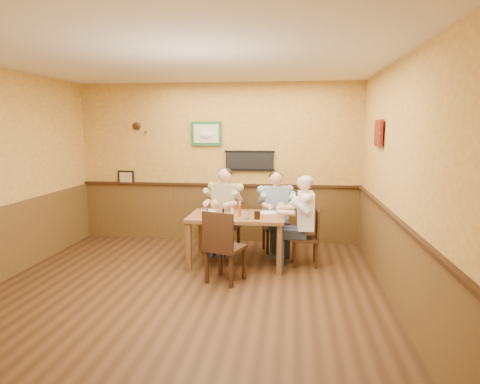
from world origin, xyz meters
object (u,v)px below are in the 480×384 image
at_px(chair_back_right, 275,226).
at_px(water_glass_left, 205,213).
at_px(diner_tan_shirt, 226,214).
at_px(cola_tumbler, 257,215).
at_px(chair_near_side, 225,246).
at_px(pepper_shaker, 223,211).
at_px(chair_back_left, 226,225).
at_px(diner_white_elder, 305,225).
at_px(water_glass_mid, 246,214).
at_px(diner_blue_polo, 275,216).
at_px(chair_right_end, 305,237).
at_px(hot_sauce_bottle, 240,210).
at_px(salt_shaker, 232,211).
at_px(dining_table, 237,221).

relative_size(chair_back_right, water_glass_left, 6.57).
xyz_separation_m(diner_tan_shirt, cola_tumbler, (0.59, -0.90, 0.19)).
height_order(chair_near_side, pepper_shaker, chair_near_side).
xyz_separation_m(chair_back_left, diner_white_elder, (1.28, -0.57, 0.17)).
relative_size(water_glass_mid, pepper_shaker, 1.55).
bearing_deg(diner_tan_shirt, diner_blue_polo, 21.31).
bearing_deg(water_glass_left, chair_right_end, 11.10).
relative_size(chair_right_end, water_glass_mid, 6.82).
xyz_separation_m(chair_back_right, hot_sauce_bottle, (-0.48, -0.84, 0.43)).
bearing_deg(chair_back_left, diner_white_elder, -9.45).
height_order(diner_blue_polo, water_glass_mid, diner_blue_polo).
height_order(diner_blue_polo, salt_shaker, diner_blue_polo).
bearing_deg(hot_sauce_bottle, chair_back_left, 113.53).
distance_m(diner_tan_shirt, diner_white_elder, 1.40).
height_order(chair_back_right, pepper_shaker, chair_back_right).
height_order(chair_back_left, diner_white_elder, diner_white_elder).
height_order(chair_near_side, diner_blue_polo, diner_blue_polo).
xyz_separation_m(chair_back_left, diner_tan_shirt, (0.00, 0.00, 0.19)).
height_order(cola_tumbler, pepper_shaker, cola_tumbler).
bearing_deg(water_glass_mid, dining_table, 123.59).
bearing_deg(dining_table, chair_near_side, -94.50).
relative_size(dining_table, cola_tumbler, 12.25).
bearing_deg(pepper_shaker, chair_near_side, -78.77).
xyz_separation_m(chair_back_left, water_glass_mid, (0.44, -0.90, 0.38)).
distance_m(dining_table, salt_shaker, 0.16).
xyz_separation_m(chair_back_right, diner_blue_polo, (0.00, 0.00, 0.18)).
bearing_deg(water_glass_mid, chair_near_side, -114.92).
bearing_deg(hot_sauce_bottle, chair_right_end, 10.55).
bearing_deg(diner_tan_shirt, water_glass_left, -86.26).
bearing_deg(dining_table, salt_shaker, 157.77).
xyz_separation_m(chair_right_end, pepper_shaker, (-1.22, -0.02, 0.37)).
distance_m(chair_back_right, hot_sauce_bottle, 1.06).
bearing_deg(hot_sauce_bottle, diner_tan_shirt, 113.53).
relative_size(chair_back_right, diner_tan_shirt, 0.67).
distance_m(dining_table, chair_near_side, 0.76).
distance_m(dining_table, cola_tumbler, 0.43).
height_order(dining_table, chair_back_left, chair_back_left).
distance_m(dining_table, diner_tan_shirt, 0.70).
bearing_deg(water_glass_left, diner_blue_polo, 44.40).
relative_size(dining_table, diner_blue_polo, 1.18).
xyz_separation_m(chair_right_end, diner_white_elder, (0.00, 0.00, 0.18)).
height_order(chair_right_end, water_glass_left, water_glass_left).
xyz_separation_m(diner_tan_shirt, water_glass_mid, (0.44, -0.90, 0.19)).
distance_m(dining_table, diner_blue_polo, 0.91).
xyz_separation_m(dining_table, chair_right_end, (1.00, 0.08, -0.24)).
height_order(chair_near_side, water_glass_mid, chair_near_side).
distance_m(diner_blue_polo, water_glass_left, 1.37).
bearing_deg(chair_near_side, diner_white_elder, -122.43).
xyz_separation_m(chair_back_right, water_glass_mid, (-0.36, -0.99, 0.39)).
relative_size(diner_blue_polo, cola_tumbler, 10.41).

